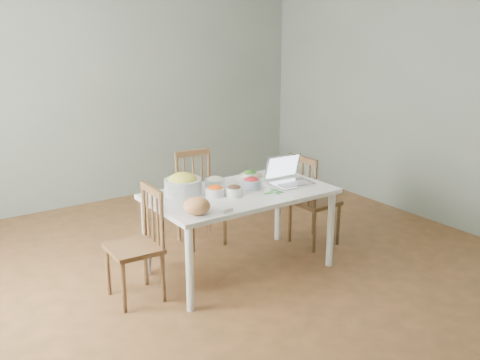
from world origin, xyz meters
TOP-DOWN VIEW (x-y plane):
  - floor at (0.00, 0.00)m, footprint 5.00×5.00m
  - wall_back at (0.00, 2.50)m, footprint 5.00×0.00m
  - wall_right at (2.50, 0.00)m, footprint 0.00×5.00m
  - dining_table at (0.10, 0.01)m, footprint 1.52×0.85m
  - chair_far at (0.15, 0.72)m, footprint 0.42×0.40m
  - chair_left at (-0.85, 0.05)m, footprint 0.39×0.41m
  - chair_right at (1.03, 0.10)m, footprint 0.39×0.41m
  - bread_boule at (-0.47, -0.27)m, footprint 0.25×0.25m
  - butter_stick at (-0.27, -0.36)m, footprint 0.10×0.05m
  - bowl_squash at (-0.33, 0.20)m, footprint 0.32×0.32m
  - bowl_carrot at (-0.13, 0.02)m, footprint 0.20×0.20m
  - bowl_onion at (-0.00, 0.23)m, footprint 0.19×0.19m
  - bowl_mushroom at (-0.00, -0.07)m, footprint 0.14×0.14m
  - bowl_redpep at (0.24, 0.03)m, footprint 0.22×0.22m
  - bowl_broccoli at (0.37, 0.24)m, footprint 0.17×0.17m
  - flatbread at (0.44, 0.32)m, footprint 0.26×0.26m
  - basil_bunch at (0.31, -0.17)m, footprint 0.19×0.19m
  - laptop at (0.59, -0.09)m, footprint 0.37×0.33m

SIDE VIEW (x-z plane):
  - floor at x=0.00m, z-range 0.00..0.00m
  - dining_table at x=0.10m, z-range 0.00..0.71m
  - chair_left at x=-0.85m, z-range 0.00..0.88m
  - chair_right at x=1.03m, z-range 0.00..0.89m
  - chair_far at x=0.15m, z-range 0.00..0.89m
  - flatbread at x=0.44m, z-range 0.71..0.73m
  - basil_bunch at x=0.31m, z-range 0.71..0.73m
  - butter_stick at x=-0.27m, z-range 0.71..0.74m
  - bowl_broccoli at x=0.37m, z-range 0.71..0.80m
  - bowl_carrot at x=-0.13m, z-range 0.71..0.80m
  - bowl_mushroom at x=0.00m, z-range 0.71..0.80m
  - bowl_onion at x=0.00m, z-range 0.71..0.80m
  - bowl_redpep at x=0.24m, z-range 0.71..0.81m
  - bread_boule at x=-0.47m, z-range 0.71..0.84m
  - bowl_squash at x=-0.33m, z-range 0.71..0.89m
  - laptop at x=0.59m, z-range 0.71..0.95m
  - wall_back at x=0.00m, z-range 0.00..2.70m
  - wall_right at x=2.50m, z-range 0.00..2.70m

